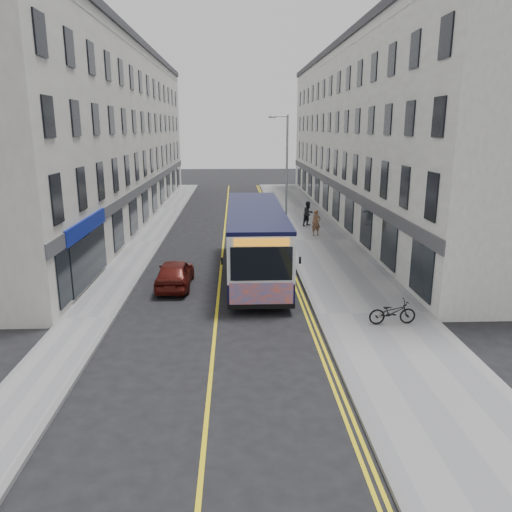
{
  "coord_description": "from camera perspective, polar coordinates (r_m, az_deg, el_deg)",
  "views": [
    {
      "loc": [
        0.8,
        -19.51,
        7.25
      ],
      "look_at": [
        1.7,
        2.22,
        1.6
      ],
      "focal_mm": 35.0,
      "sensor_mm": 36.0,
      "label": 1
    }
  ],
  "objects": [
    {
      "name": "pedestrian_far",
      "position": [
        37.14,
        5.99,
        4.84
      ],
      "size": [
        1.12,
        1.08,
        1.82
      ],
      "primitive_type": "imported",
      "rotation": [
        0.0,
        0.0,
        0.65
      ],
      "color": "black",
      "rests_on": "pavement_east"
    },
    {
      "name": "terrace_east",
      "position": [
        41.9,
        12.76,
        13.19
      ],
      "size": [
        6.0,
        46.0,
        13.0
      ],
      "primitive_type": "cube",
      "color": "white",
      "rests_on": "ground"
    },
    {
      "name": "car_maroon",
      "position": [
        23.43,
        -9.27,
        -1.96
      ],
      "size": [
        1.6,
        3.9,
        1.32
      ],
      "primitive_type": "imported",
      "rotation": [
        0.0,
        0.0,
        3.13
      ],
      "color": "#50120D",
      "rests_on": "ground"
    },
    {
      "name": "car_white",
      "position": [
        42.6,
        -1.01,
        5.71
      ],
      "size": [
        1.93,
        4.34,
        1.38
      ],
      "primitive_type": "imported",
      "rotation": [
        0.0,
        0.0,
        -0.11
      ],
      "color": "white",
      "rests_on": "ground"
    },
    {
      "name": "road_centre_line",
      "position": [
        32.34,
        -3.74,
        1.58
      ],
      "size": [
        0.12,
        64.0,
        0.01
      ],
      "primitive_type": "cube",
      "color": "yellow",
      "rests_on": "ground"
    },
    {
      "name": "road_dbl_yellow_inner",
      "position": [
        32.45,
        2.54,
        1.64
      ],
      "size": [
        0.1,
        64.0,
        0.01
      ],
      "primitive_type": "cube",
      "color": "yellow",
      "rests_on": "ground"
    },
    {
      "name": "pavement_east",
      "position": [
        32.77,
        7.26,
        1.77
      ],
      "size": [
        4.5,
        64.0,
        0.12
      ],
      "primitive_type": "cube",
      "color": "gray",
      "rests_on": "ground"
    },
    {
      "name": "kerb_west",
      "position": [
        32.67,
        -10.77,
        1.6
      ],
      "size": [
        0.18,
        64.0,
        0.13
      ],
      "primitive_type": "cube",
      "color": "slate",
      "rests_on": "ground"
    },
    {
      "name": "bicycle",
      "position": [
        19.29,
        15.32,
        -6.2
      ],
      "size": [
        1.79,
        0.68,
        0.93
      ],
      "primitive_type": "imported",
      "rotation": [
        0.0,
        0.0,
        1.61
      ],
      "color": "black",
      "rests_on": "pavement_east"
    },
    {
      "name": "road_dbl_yellow_outer",
      "position": [
        32.46,
        2.9,
        1.65
      ],
      "size": [
        0.1,
        64.0,
        0.01
      ],
      "primitive_type": "cube",
      "color": "yellow",
      "rests_on": "ground"
    },
    {
      "name": "pedestrian_near",
      "position": [
        33.79,
        6.9,
        3.78
      ],
      "size": [
        0.71,
        0.54,
        1.74
      ],
      "primitive_type": "imported",
      "rotation": [
        0.0,
        0.0,
        0.21
      ],
      "color": "brown",
      "rests_on": "pavement_east"
    },
    {
      "name": "pavement_west",
      "position": [
        32.83,
        -12.5,
        1.56
      ],
      "size": [
        2.0,
        64.0,
        0.12
      ],
      "primitive_type": "cube",
      "color": "gray",
      "rests_on": "ground"
    },
    {
      "name": "ground",
      "position": [
        20.82,
        -4.45,
        -5.86
      ],
      "size": [
        140.0,
        140.0,
        0.0
      ],
      "primitive_type": "plane",
      "color": "black",
      "rests_on": "ground"
    },
    {
      "name": "streetlamp",
      "position": [
        33.8,
        3.4,
        9.67
      ],
      "size": [
        1.32,
        0.18,
        8.0
      ],
      "color": "#96989E",
      "rests_on": "ground"
    },
    {
      "name": "terrace_west",
      "position": [
        41.68,
        -16.41,
        12.96
      ],
      "size": [
        6.0,
        46.0,
        13.0
      ],
      "primitive_type": "cube",
      "color": "silver",
      "rests_on": "ground"
    },
    {
      "name": "city_bus",
      "position": [
        24.8,
        -0.08,
        2.01
      ],
      "size": [
        2.73,
        11.7,
        3.4
      ],
      "color": "black",
      "rests_on": "ground"
    },
    {
      "name": "kerb_east",
      "position": [
        32.47,
        3.34,
        1.76
      ],
      "size": [
        0.18,
        64.0,
        0.13
      ],
      "primitive_type": "cube",
      "color": "slate",
      "rests_on": "ground"
    }
  ]
}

